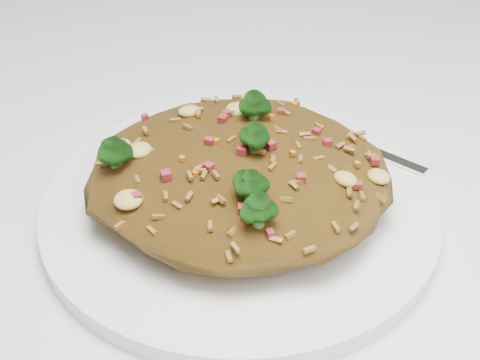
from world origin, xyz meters
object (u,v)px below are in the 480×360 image
dining_table (150,263)px  plate (240,205)px  fork (339,137)px  fried_rice (240,165)px

dining_table → plate: plate is taller
dining_table → fork: fork is taller
dining_table → fried_rice: size_ratio=5.92×
plate → fork: fork is taller
fried_rice → fork: 0.11m
plate → fried_rice: (-0.00, -0.00, 0.03)m
dining_table → plate: size_ratio=4.40×
plate → fork: bearing=47.0°
dining_table → fork: 0.19m
plate → fork: (0.07, 0.08, 0.01)m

